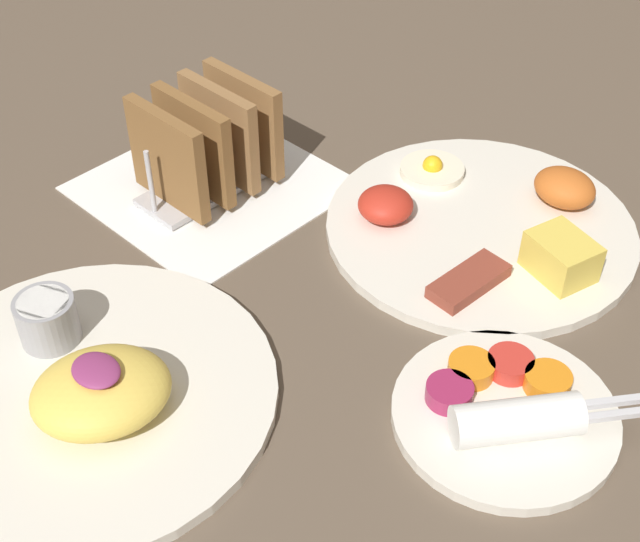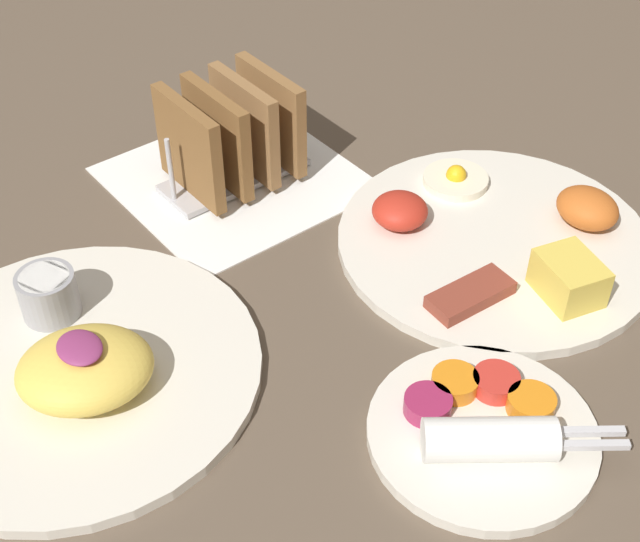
{
  "view_description": "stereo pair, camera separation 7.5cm",
  "coord_description": "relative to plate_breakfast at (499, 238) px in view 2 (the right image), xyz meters",
  "views": [
    {
      "loc": [
        0.4,
        -0.4,
        0.52
      ],
      "look_at": [
        0.01,
        0.0,
        0.03
      ],
      "focal_mm": 50.0,
      "sensor_mm": 36.0,
      "label": 1
    },
    {
      "loc": [
        0.45,
        -0.35,
        0.52
      ],
      "look_at": [
        0.01,
        0.0,
        0.03
      ],
      "focal_mm": 50.0,
      "sensor_mm": 36.0,
      "label": 2
    }
  ],
  "objects": [
    {
      "name": "napkin_flat",
      "position": [
        -0.24,
        -0.13,
        -0.01
      ],
      "size": [
        0.22,
        0.22,
        0.0
      ],
      "color": "white",
      "rests_on": "ground_plane"
    },
    {
      "name": "plate_condiments",
      "position": [
        0.14,
        -0.17,
        0.0
      ],
      "size": [
        0.17,
        0.17,
        0.04
      ],
      "color": "silver",
      "rests_on": "ground_plane"
    },
    {
      "name": "plate_breakfast",
      "position": [
        0.0,
        0.0,
        0.0
      ],
      "size": [
        0.29,
        0.29,
        0.05
      ],
      "color": "silver",
      "rests_on": "ground_plane"
    },
    {
      "name": "plate_foreground",
      "position": [
        -0.1,
        -0.38,
        0.0
      ],
      "size": [
        0.29,
        0.29,
        0.06
      ],
      "color": "silver",
      "rests_on": "ground_plane"
    },
    {
      "name": "ground_plane",
      "position": [
        -0.06,
        -0.17,
        -0.01
      ],
      "size": [
        3.0,
        3.0,
        0.0
      ],
      "primitive_type": "plane",
      "color": "brown"
    },
    {
      "name": "toast_rack",
      "position": [
        -0.24,
        -0.13,
        0.04
      ],
      "size": [
        0.1,
        0.15,
        0.1
      ],
      "color": "#B7B7BC",
      "rests_on": "ground_plane"
    }
  ]
}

